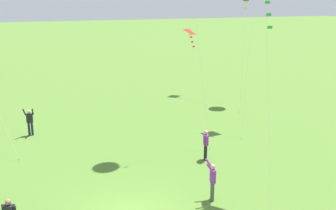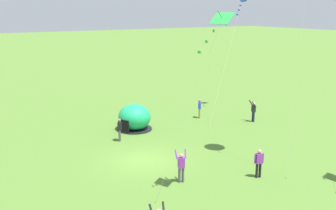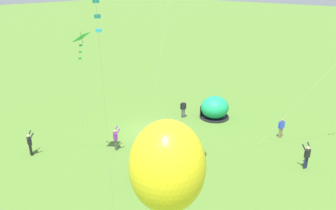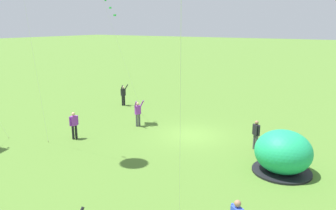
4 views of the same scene
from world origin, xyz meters
name	(u,v)px [view 1 (image 1 of 4)]	position (x,y,z in m)	size (l,w,h in m)	color
person_flying_kite	(30,121)	(-2.94, 12.34, 1.00)	(0.70, 0.57, 1.89)	#1E2347
person_arms_raised	(212,179)	(4.04, 0.25, 1.00)	(0.61, 0.71, 1.89)	#4C4C51
person_near_tent	(206,143)	(5.86, 4.43, 0.96)	(0.34, 0.57, 1.72)	black
kite_red	(190,34)	(11.79, 19.31, 5.56)	(1.28, 5.43, 6.18)	silver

